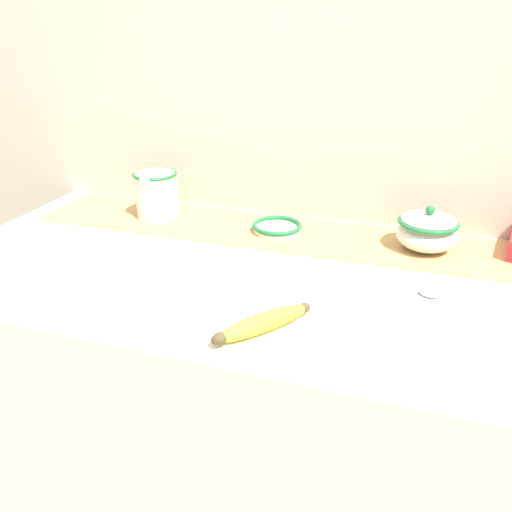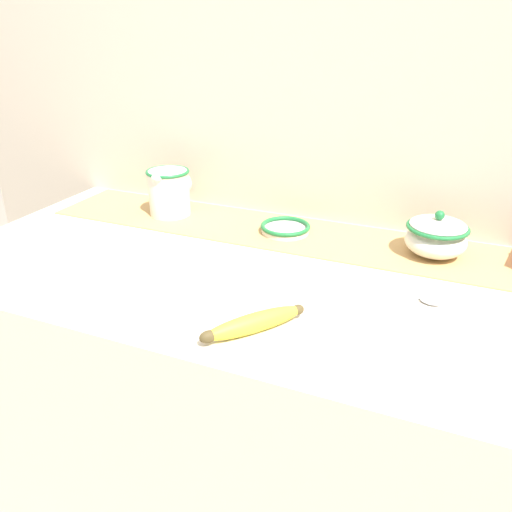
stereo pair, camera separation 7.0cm
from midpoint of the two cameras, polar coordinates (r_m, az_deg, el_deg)
countertop at (r=1.27m, az=-0.29°, el=-20.49°), size 1.39×0.64×0.92m
back_wall at (r=1.23m, az=4.83°, el=17.18°), size 2.19×0.04×2.40m
table_runner at (r=1.17m, az=2.73°, el=2.53°), size 1.28×0.22×0.00m
cream_pitcher at (r=1.28m, az=-12.84°, el=7.00°), size 0.11×0.13×0.12m
sugar_bowl at (r=1.12m, az=17.28°, el=2.74°), size 0.13×0.13×0.10m
small_dish at (r=1.18m, az=0.72°, el=3.28°), size 0.12×0.12×0.02m
banana at (r=0.80m, az=-1.70°, el=-7.69°), size 0.14×0.16×0.03m
spoon at (r=0.95m, az=16.73°, el=-4.05°), size 0.15×0.05×0.01m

